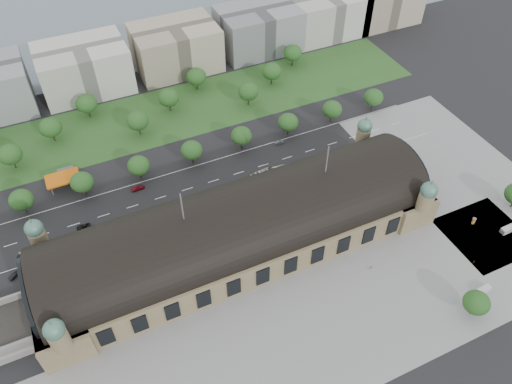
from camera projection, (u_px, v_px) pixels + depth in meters
name	position (u px, v px, depth m)	size (l,w,h in m)	color
ground	(240.00, 246.00, 191.42)	(900.00, 900.00, 0.00)	black
station	(239.00, 229.00, 184.10)	(150.00, 48.40, 44.30)	#8A7A55
plaza_south	(320.00, 331.00, 166.35)	(190.00, 48.00, 0.12)	gray
plaza_east	(452.00, 170.00, 221.88)	(56.00, 100.00, 0.12)	gray
road_slab	(160.00, 198.00, 209.71)	(260.00, 26.00, 0.10)	black
grass_belt	(137.00, 122.00, 246.22)	(300.00, 45.00, 0.10)	#2A5321
petrol_station	(65.00, 176.00, 214.96)	(14.00, 13.00, 5.05)	#D6610C
office_3	(84.00, 68.00, 258.72)	(45.00, 32.00, 24.00)	silver
office_4	(176.00, 48.00, 273.51)	(45.00, 32.00, 24.00)	#B9AB91
office_5	(258.00, 29.00, 288.29)	(45.00, 32.00, 24.00)	gray
office_6	(326.00, 14.00, 301.60)	(45.00, 32.00, 24.00)	silver
office_7	(381.00, 2.00, 313.43)	(45.00, 32.00, 24.00)	#B9AB91
tree_row_2	(21.00, 200.00, 198.60)	(9.60, 9.60, 11.52)	#2D2116
tree_row_3	(82.00, 182.00, 205.70)	(9.60, 9.60, 11.52)	#2D2116
tree_row_4	(139.00, 166.00, 212.80)	(9.60, 9.60, 11.52)	#2D2116
tree_row_5	(192.00, 150.00, 219.89)	(9.60, 9.60, 11.52)	#2D2116
tree_row_6	(241.00, 136.00, 226.99)	(9.60, 9.60, 11.52)	#2D2116
tree_row_7	(288.00, 122.00, 234.09)	(9.60, 9.60, 11.52)	#2D2116
tree_row_8	(332.00, 109.00, 241.19)	(9.60, 9.60, 11.52)	#2D2116
tree_row_9	(374.00, 97.00, 248.28)	(9.60, 9.60, 11.52)	#2D2116
tree_belt_3	(10.00, 154.00, 216.97)	(10.40, 10.40, 12.48)	#2D2116
tree_belt_4	(50.00, 127.00, 230.23)	(10.40, 10.40, 12.48)	#2D2116
tree_belt_5	(86.00, 103.00, 243.50)	(10.40, 10.40, 12.48)	#2D2116
tree_belt_6	(138.00, 121.00, 233.83)	(10.40, 10.40, 12.48)	#2D2116
tree_belt_7	(169.00, 97.00, 247.09)	(10.40, 10.40, 12.48)	#2D2116
tree_belt_8	(196.00, 77.00, 260.35)	(10.40, 10.40, 12.48)	#2D2116
tree_belt_9	(248.00, 92.00, 250.68)	(10.40, 10.40, 12.48)	#2D2116
tree_belt_10	(272.00, 71.00, 263.95)	(10.40, 10.40, 12.48)	#2D2116
tree_belt_11	(293.00, 53.00, 277.21)	(10.40, 10.40, 12.48)	#2D2116
tree_plaza_s	(476.00, 303.00, 166.10)	(9.00, 9.00, 10.64)	#2D2116
traffic_car_2	(83.00, 227.00, 197.51)	(2.47, 5.36, 1.49)	black
traffic_car_3	(138.00, 188.00, 212.64)	(2.30, 5.66, 1.64)	maroon
traffic_car_4	(208.00, 195.00, 209.86)	(1.60, 3.99, 1.36)	#1B1A49
traffic_car_5	(279.00, 142.00, 234.11)	(1.63, 4.66, 1.54)	#505157
traffic_car_6	(337.00, 157.00, 226.82)	(2.35, 5.09, 1.42)	silver
parked_car_0	(15.00, 275.00, 181.09)	(1.62, 4.64, 1.53)	black
parked_car_1	(105.00, 241.00, 192.46)	(2.19, 4.75, 1.32)	maroon
parked_car_2	(68.00, 251.00, 188.97)	(1.99, 4.90, 1.42)	#172242
parked_car_3	(66.00, 260.00, 186.05)	(1.75, 4.35, 1.48)	#585A5F
parked_car_4	(71.00, 250.00, 189.30)	(1.49, 4.26, 1.40)	white
parked_car_5	(131.00, 230.00, 196.00)	(2.73, 5.92, 1.65)	#9B9FA3
parked_car_6	(162.00, 220.00, 199.87)	(2.07, 5.08, 1.47)	black
bus_west	(188.00, 206.00, 204.00)	(3.00, 12.84, 3.58)	#D45321
bus_mid	(261.00, 174.00, 217.93)	(2.45, 10.45, 2.91)	beige
bus_east	(279.00, 170.00, 219.29)	(2.87, 12.25, 3.41)	beige
van_east	(507.00, 230.00, 195.76)	(5.77, 2.38, 2.48)	#BCBCBE
van_south	(483.00, 290.00, 176.18)	(5.39, 2.27, 2.31)	#BDBDBF
advertising_column	(474.00, 221.00, 198.63)	(1.52, 1.52, 2.88)	#B62D32
pedestrian_0	(371.00, 268.00, 183.27)	(0.86, 0.49, 1.75)	gray
pedestrian_1	(474.00, 262.00, 185.34)	(0.59, 0.38, 1.61)	gray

